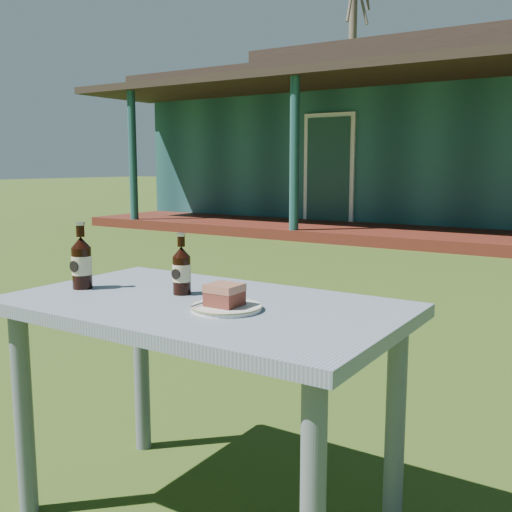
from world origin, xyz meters
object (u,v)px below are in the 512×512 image
Objects in this scene: plate at (226,307)px; cola_bottle_far at (82,262)px; cake_slice at (224,295)px; cola_bottle_near at (182,270)px; cafe_table at (203,334)px.

cola_bottle_far reaches higher than plate.
plate is 0.58m from cola_bottle_far.
cake_slice is (-0.00, -0.01, 0.04)m from plate.
plate is at bearing 1.45° from cola_bottle_far.
plate is at bearing -21.44° from cola_bottle_near.
cake_slice is at bearing -105.71° from plate.
cola_bottle_near is (-0.12, 0.05, 0.18)m from cafe_table.
cola_bottle_near reaches higher than cake_slice.
cafe_table is at bearing 158.72° from plate.
cola_bottle_near reaches higher than cafe_table.
cafe_table is at bearing 7.89° from cola_bottle_far.
plate is at bearing -21.28° from cafe_table.
cake_slice is 0.58m from cola_bottle_far.
cafe_table is 0.50m from cola_bottle_far.
cafe_table is 5.41× the size of cola_bottle_far.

